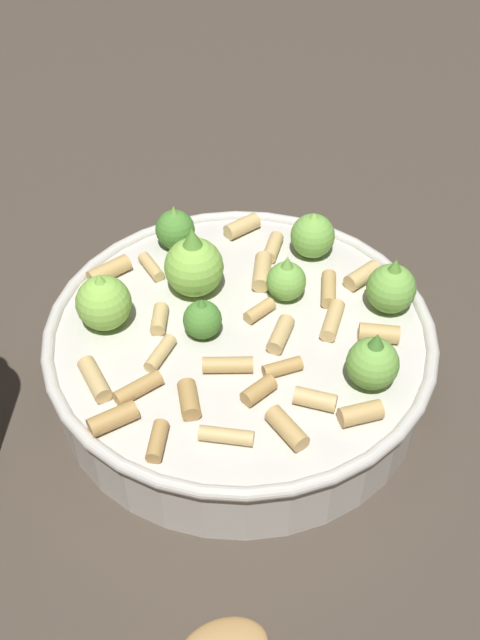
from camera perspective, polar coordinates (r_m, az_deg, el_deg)
name	(u,v)px	position (r m, az deg, el deg)	size (l,w,h in m)	color
ground_plane	(240,379)	(0.56, 0.00, -4.55)	(2.40, 2.40, 0.00)	#42382D
cooking_pan	(240,346)	(0.54, 0.03, -2.01)	(0.28, 0.28, 0.11)	beige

